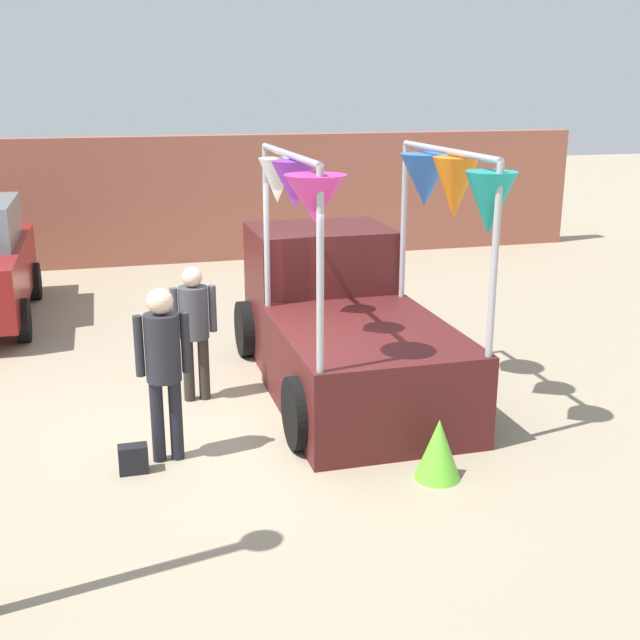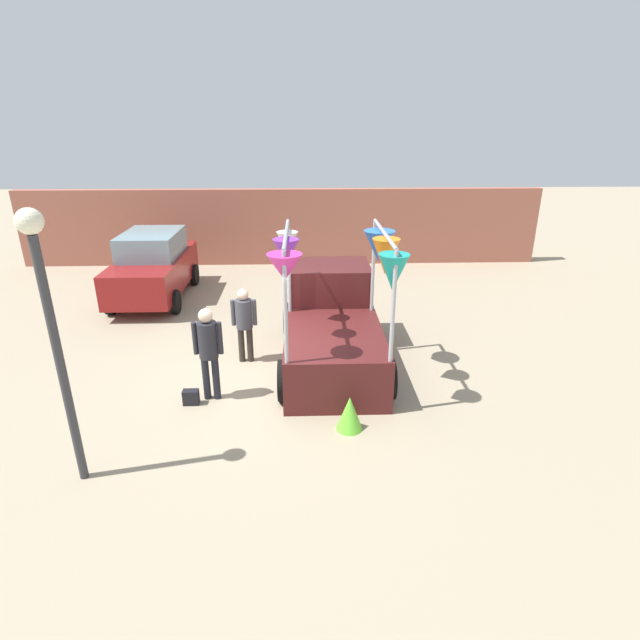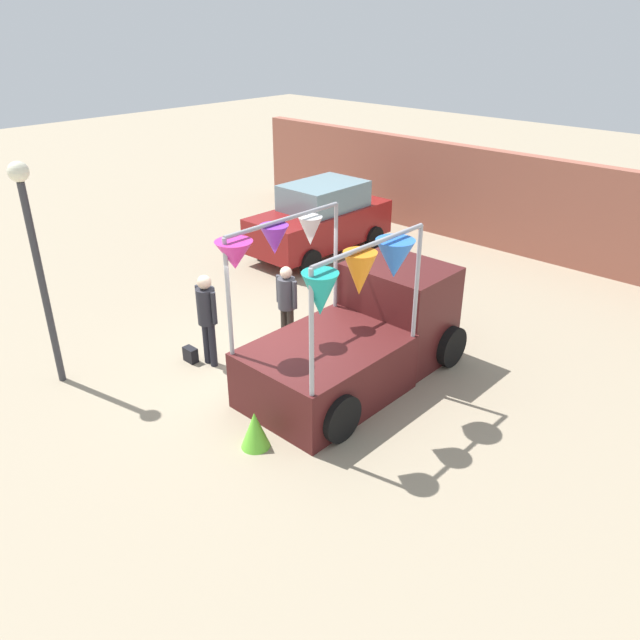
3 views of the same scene
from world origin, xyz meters
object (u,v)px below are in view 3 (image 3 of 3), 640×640
Objects in this scene: person_vendor at (287,298)px; folded_kite_bundle_lime at (255,430)px; street_lamp at (34,245)px; parked_car at (321,219)px; handbag at (191,355)px; vendor_truck at (364,330)px; person_customer at (207,311)px.

folded_kite_bundle_lime is (1.97, -2.59, -0.67)m from person_vendor.
folded_kite_bundle_lime is (3.92, 1.07, -2.21)m from street_lamp.
parked_car is 14.29× the size of handbag.
folded_kite_bundle_lime is (0.14, -2.69, -0.59)m from vendor_truck.
person_customer reaches higher than person_vendor.
handbag is 2.92m from folded_kite_bundle_lime.
street_lamp reaches higher than parked_car.
parked_car is 6.25m from person_customer.
person_customer is at bearing -107.10° from person_vendor.
parked_car is 2.49× the size of person_vendor.
street_lamp reaches higher than person_vendor.
street_lamp is 6.40× the size of folded_kite_bundle_lime.
person_vendor is (-1.82, -0.09, 0.07)m from vendor_truck.
person_customer is 2.94× the size of folded_kite_bundle_lime.
person_customer is 1.10× the size of person_vendor.
parked_car is at bearing 97.64° from street_lamp.
street_lamp reaches higher than folded_kite_bundle_lime.
parked_car reaches higher than folded_kite_bundle_lime.
person_vendor is at bearing -177.04° from vendor_truck.
folded_kite_bundle_lime is (2.79, -0.87, 0.16)m from handbag.
person_customer is (2.54, -5.71, 0.13)m from parked_car.
person_customer is at bearing -66.00° from parked_car.
vendor_truck reaches higher than person_customer.
handbag is (2.19, -5.91, -0.80)m from parked_car.
street_lamp is (1.05, -7.85, 1.57)m from parked_car.
parked_car is at bearing 126.28° from folded_kite_bundle_lime.
folded_kite_bundle_lime is at bearing -53.72° from parked_car.
street_lamp is (-1.14, -1.95, 2.37)m from handbag.
person_vendor is 2.08m from handbag.
person_customer reaches higher than folded_kite_bundle_lime.
vendor_truck is 6.97× the size of folded_kite_bundle_lime.
parked_car is 6.67× the size of folded_kite_bundle_lime.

